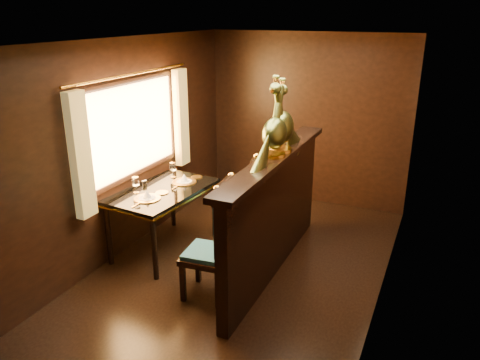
# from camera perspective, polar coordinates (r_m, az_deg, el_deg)

# --- Properties ---
(ground) EXTENTS (5.00, 5.00, 0.00)m
(ground) POSITION_cam_1_polar(r_m,az_deg,el_deg) (5.29, -0.49, -11.62)
(ground) COLOR black
(ground) RESTS_ON ground
(room_shell) EXTENTS (3.04, 5.04, 2.52)m
(room_shell) POSITION_cam_1_polar(r_m,az_deg,el_deg) (4.71, -1.40, 5.35)
(room_shell) COLOR black
(room_shell) RESTS_ON ground
(partition) EXTENTS (0.26, 2.70, 1.36)m
(partition) POSITION_cam_1_polar(r_m,az_deg,el_deg) (5.09, 4.19, -3.90)
(partition) COLOR black
(partition) RESTS_ON ground
(dining_table) EXTENTS (0.93, 1.40, 0.99)m
(dining_table) POSITION_cam_1_polar(r_m,az_deg,el_deg) (5.61, -9.38, -1.81)
(dining_table) COLOR black
(dining_table) RESTS_ON ground
(chair_left) EXTENTS (0.51, 0.53, 1.29)m
(chair_left) POSITION_cam_1_polar(r_m,az_deg,el_deg) (4.63, -2.72, -6.98)
(chair_left) COLOR black
(chair_left) RESTS_ON ground
(chair_right) EXTENTS (0.59, 0.61, 1.30)m
(chair_right) POSITION_cam_1_polar(r_m,az_deg,el_deg) (5.53, 2.65, -2.31)
(chair_right) COLOR black
(chair_right) RESTS_ON ground
(peacock_left) EXTENTS (0.24, 0.65, 0.78)m
(peacock_left) POSITION_cam_1_polar(r_m,az_deg,el_deg) (4.71, 4.30, 7.39)
(peacock_left) COLOR #17472C
(peacock_left) RESTS_ON partition
(peacock_right) EXTENTS (0.26, 0.69, 0.83)m
(peacock_right) POSITION_cam_1_polar(r_m,az_deg,el_deg) (4.89, 5.11, 8.13)
(peacock_right) COLOR #17472C
(peacock_right) RESTS_ON partition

